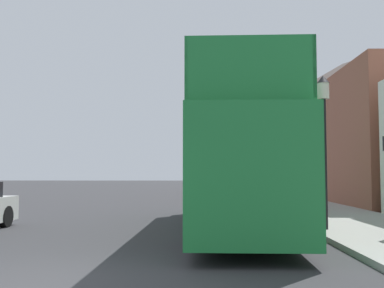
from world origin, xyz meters
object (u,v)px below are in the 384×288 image
(tour_bus, at_px, (235,165))
(lamp_post_nearest, at_px, (324,121))
(parked_car_ahead_of_bus, at_px, (241,195))
(lamp_post_second, at_px, (277,133))

(tour_bus, xyz_separation_m, lamp_post_nearest, (2.37, -1.17, 1.19))
(parked_car_ahead_of_bus, bearing_deg, lamp_post_second, -1.03)
(parked_car_ahead_of_bus, distance_m, lamp_post_nearest, 9.43)
(lamp_post_second, bearing_deg, lamp_post_nearest, -91.73)
(tour_bus, height_order, parked_car_ahead_of_bus, tour_bus)
(lamp_post_nearest, relative_size, lamp_post_second, 0.85)
(parked_car_ahead_of_bus, bearing_deg, lamp_post_nearest, -81.85)
(tour_bus, distance_m, lamp_post_nearest, 2.90)
(parked_car_ahead_of_bus, xyz_separation_m, lamp_post_nearest, (1.49, -8.98, 2.47))
(lamp_post_nearest, bearing_deg, tour_bus, 153.81)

